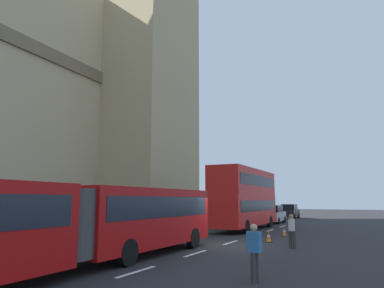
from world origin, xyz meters
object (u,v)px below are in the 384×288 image
at_px(traffic_cone_west, 269,237).
at_px(pedestrian_by_kerb, 292,230).
at_px(sedan_trailing, 290,211).
at_px(articulated_bus, 60,220).
at_px(sedan_lead, 273,214).
at_px(pedestrian_near_cones, 254,250).
at_px(double_decker_bus, 245,196).
at_px(traffic_cone_middle, 284,232).

xyz_separation_m(traffic_cone_west, pedestrian_by_kerb, (-2.14, -1.74, 0.63)).
xyz_separation_m(sedan_trailing, traffic_cone_west, (-27.26, -4.04, -0.63)).
distance_m(articulated_bus, traffic_cone_west, 12.65).
xyz_separation_m(sedan_lead, pedestrian_near_cones, (-27.07, -5.91, -0.00)).
height_order(pedestrian_near_cones, pedestrian_by_kerb, same).
distance_m(articulated_bus, sedan_lead, 28.91).
distance_m(articulated_bus, double_decker_bus, 19.88).
bearing_deg(traffic_cone_middle, pedestrian_near_cones, -171.63).
distance_m(traffic_cone_middle, pedestrian_near_cones, 14.09).
relative_size(pedestrian_near_cones, pedestrian_by_kerb, 1.00).
distance_m(sedan_lead, traffic_cone_west, 17.37).
bearing_deg(double_decker_bus, traffic_cone_middle, -135.86).
bearing_deg(pedestrian_by_kerb, sedan_lead, 16.10).
xyz_separation_m(sedan_trailing, pedestrian_by_kerb, (-29.39, -5.78, -0.00)).
height_order(traffic_cone_west, pedestrian_near_cones, pedestrian_near_cones).
bearing_deg(articulated_bus, pedestrian_by_kerb, -29.83).
height_order(sedan_lead, pedestrian_by_kerb, sedan_lead).
bearing_deg(double_decker_bus, pedestrian_near_cones, -161.50).
height_order(double_decker_bus, traffic_cone_west, double_decker_bus).
xyz_separation_m(sedan_lead, sedan_trailing, (10.32, 0.27, 0.00)).
bearing_deg(traffic_cone_west, sedan_trailing, 8.43).
relative_size(double_decker_bus, sedan_lead, 2.47).
bearing_deg(traffic_cone_middle, pedestrian_by_kerb, -164.52).
relative_size(sedan_lead, traffic_cone_middle, 7.59).
height_order(double_decker_bus, sedan_lead, double_decker_bus).
height_order(articulated_bus, sedan_trailing, articulated_bus).
distance_m(traffic_cone_middle, pedestrian_by_kerb, 6.19).
bearing_deg(articulated_bus, traffic_cone_middle, -14.20).
height_order(traffic_cone_middle, pedestrian_near_cones, pedestrian_near_cones).
bearing_deg(pedestrian_near_cones, traffic_cone_west, 11.96).
distance_m(sedan_lead, pedestrian_by_kerb, 19.86).
distance_m(double_decker_bus, sedan_lead, 9.22).
xyz_separation_m(articulated_bus, traffic_cone_middle, (15.75, -3.98, -1.46)).
distance_m(sedan_lead, traffic_cone_middle, 13.72).
bearing_deg(traffic_cone_west, articulated_bus, 161.98).
bearing_deg(sedan_lead, traffic_cone_middle, -163.62).
relative_size(sedan_lead, pedestrian_by_kerb, 2.60).
bearing_deg(sedan_lead, sedan_trailing, 1.50).
distance_m(sedan_lead, sedan_trailing, 10.32).
relative_size(articulated_bus, pedestrian_near_cones, 10.98).
bearing_deg(traffic_cone_west, pedestrian_near_cones, -168.04).
height_order(sedan_lead, traffic_cone_west, sedan_lead).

